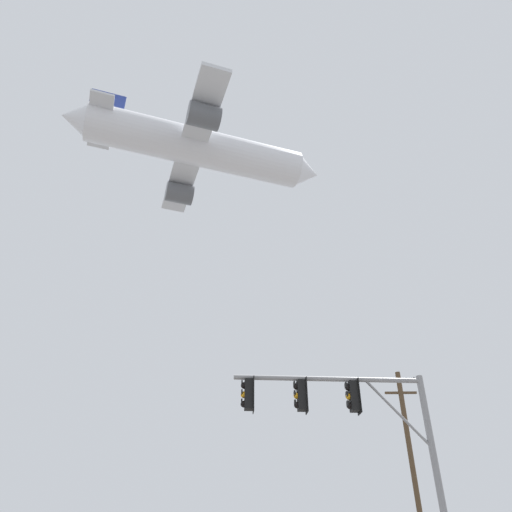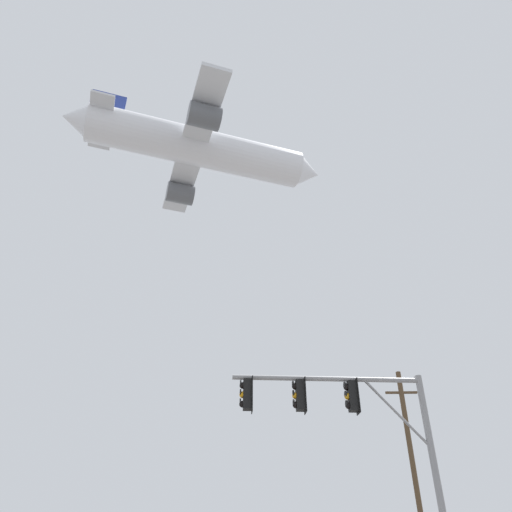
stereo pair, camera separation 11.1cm
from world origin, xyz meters
name	(u,v)px [view 2 (the right image)]	position (x,y,z in m)	size (l,w,h in m)	color
signal_pole_near	(349,419)	(3.44, 7.93, 4.68)	(5.89, 0.78, 6.04)	gray
utility_pole	(412,462)	(8.62, 20.92, 5.52)	(2.20, 0.28, 10.43)	brown
airplane	(198,148)	(-5.70, 28.40, 36.18)	(25.79, 19.92, 7.19)	white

